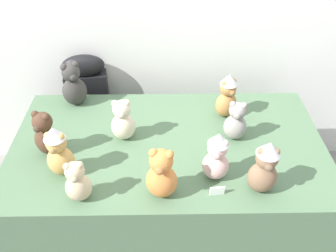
# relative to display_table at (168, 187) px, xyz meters

# --- Properties ---
(display_table) EXTENTS (1.72, 0.94, 0.75)m
(display_table) POSITION_rel_display_table_xyz_m (0.00, 0.00, 0.00)
(display_table) COLOR #4C6B4C
(display_table) RESTS_ON ground_plane
(instrument_case) EXTENTS (0.29, 0.15, 0.97)m
(instrument_case) POSITION_rel_display_table_xyz_m (-0.55, 0.60, 0.11)
(instrument_case) COLOR black
(instrument_case) RESTS_ON ground_plane
(teddy_bear_mocha) EXTENTS (0.14, 0.12, 0.30)m
(teddy_bear_mocha) POSITION_rel_display_table_xyz_m (0.43, -0.33, 0.52)
(teddy_bear_mocha) COLOR #7F6047
(teddy_bear_mocha) RESTS_ON display_table
(teddy_bear_ash) EXTENTS (0.14, 0.13, 0.24)m
(teddy_bear_ash) POSITION_rel_display_table_xyz_m (0.37, 0.04, 0.49)
(teddy_bear_ash) COLOR gray
(teddy_bear_ash) RESTS_ON display_table
(teddy_bear_cocoa) EXTENTS (0.17, 0.15, 0.27)m
(teddy_bear_cocoa) POSITION_rel_display_table_xyz_m (-0.63, -0.06, 0.50)
(teddy_bear_cocoa) COLOR #4C3323
(teddy_bear_cocoa) RESTS_ON display_table
(teddy_bear_blush) EXTENTS (0.14, 0.13, 0.28)m
(teddy_bear_blush) POSITION_rel_display_table_xyz_m (0.22, -0.25, 0.51)
(teddy_bear_blush) COLOR beige
(teddy_bear_blush) RESTS_ON display_table
(teddy_bear_sand) EXTENTS (0.13, 0.12, 0.23)m
(teddy_bear_sand) POSITION_rel_display_table_xyz_m (-0.41, -0.37, 0.48)
(teddy_bear_sand) COLOR #CCB78E
(teddy_bear_sand) RESTS_ON display_table
(teddy_bear_honey) EXTENTS (0.15, 0.13, 0.30)m
(teddy_bear_honey) POSITION_rel_display_table_xyz_m (-0.52, -0.21, 0.52)
(teddy_bear_honey) COLOR tan
(teddy_bear_honey) RESTS_ON display_table
(teddy_bear_charcoal) EXTENTS (0.19, 0.18, 0.29)m
(teddy_bear_charcoal) POSITION_rel_display_table_xyz_m (-0.57, 0.38, 0.51)
(teddy_bear_charcoal) COLOR #383533
(teddy_bear_charcoal) RESTS_ON display_table
(teddy_bear_ginger) EXTENTS (0.16, 0.14, 0.28)m
(teddy_bear_ginger) POSITION_rel_display_table_xyz_m (-0.04, -0.35, 0.51)
(teddy_bear_ginger) COLOR #D17F3D
(teddy_bear_ginger) RESTS_ON display_table
(teddy_bear_caramel) EXTENTS (0.16, 0.15, 0.28)m
(teddy_bear_caramel) POSITION_rel_display_table_xyz_m (0.35, 0.24, 0.51)
(teddy_bear_caramel) COLOR #B27A42
(teddy_bear_caramel) RESTS_ON display_table
(teddy_bear_cream) EXTENTS (0.14, 0.12, 0.26)m
(teddy_bear_cream) POSITION_rel_display_table_xyz_m (-0.24, 0.05, 0.49)
(teddy_bear_cream) COLOR beige
(teddy_bear_cream) RESTS_ON display_table
(name_card_front_left) EXTENTS (0.07, 0.02, 0.05)m
(name_card_front_left) POSITION_rel_display_table_xyz_m (0.22, -0.36, 0.40)
(name_card_front_left) COLOR white
(name_card_front_left) RESTS_ON display_table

